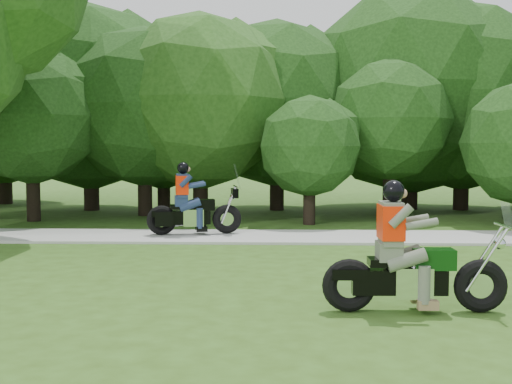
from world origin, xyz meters
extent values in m
plane|color=#314D16|center=(0.00, 0.00, 0.00)|extent=(100.00, 100.00, 0.00)
cube|color=#A0A09B|center=(0.00, 8.00, 0.03)|extent=(60.00, 2.20, 0.06)
cylinder|color=black|center=(-4.37, 12.82, 0.90)|extent=(0.48, 0.48, 1.80)
sphere|color=#214915|center=(-4.37, 12.82, 3.62)|extent=(5.62, 5.62, 5.62)
cylinder|color=black|center=(-1.03, 10.69, 0.64)|extent=(0.34, 0.34, 1.28)
sphere|color=#16330F|center=(-1.03, 10.69, 2.22)|extent=(2.88, 2.88, 2.88)
cylinder|color=black|center=(-8.35, 14.50, 0.90)|extent=(0.52, 0.52, 1.80)
sphere|color=#16330F|center=(-8.35, 14.50, 3.88)|extent=(6.41, 6.41, 6.41)
cylinder|color=black|center=(-5.75, 14.04, 0.77)|extent=(0.43, 0.43, 1.54)
sphere|color=#16330F|center=(-5.75, 14.04, 3.03)|extent=(4.57, 4.57, 4.57)
cylinder|color=black|center=(-1.94, 14.75, 0.90)|extent=(0.49, 0.49, 1.80)
sphere|color=#16330F|center=(-1.94, 14.75, 3.67)|extent=(5.76, 5.76, 5.76)
cylinder|color=black|center=(2.72, 15.23, 0.90)|extent=(0.57, 0.57, 1.80)
sphere|color=#16330F|center=(2.72, 15.23, 4.18)|extent=(7.31, 7.31, 7.31)
cylinder|color=black|center=(4.45, 15.01, 0.90)|extent=(0.52, 0.52, 1.80)
sphere|color=#16330F|center=(4.45, 15.01, 3.90)|extent=(6.47, 6.47, 6.47)
cylinder|color=black|center=(1.49, 12.27, 0.90)|extent=(0.39, 0.39, 1.80)
sphere|color=#16330F|center=(1.49, 12.27, 3.02)|extent=(3.75, 3.75, 3.75)
cylinder|color=black|center=(-12.35, 16.81, 0.90)|extent=(0.51, 0.51, 1.80)
sphere|color=#16330F|center=(-12.35, 16.81, 3.78)|extent=(6.10, 6.10, 6.10)
cylinder|color=black|center=(-9.14, 11.26, 0.88)|extent=(0.40, 0.40, 1.77)
sphere|color=#16330F|center=(-9.14, 11.26, 3.07)|extent=(4.01, 4.01, 4.01)
cylinder|color=black|center=(-6.15, 12.87, 0.90)|extent=(0.45, 0.45, 1.80)
sphere|color=#16330F|center=(-6.15, 12.87, 3.45)|extent=(5.08, 5.08, 5.08)
torus|color=black|center=(-0.98, 1.11, 0.36)|extent=(0.73, 0.22, 0.72)
torus|color=black|center=(0.78, 1.14, 0.36)|extent=(0.73, 0.22, 0.72)
cube|color=black|center=(-0.31, 1.12, 0.41)|extent=(1.27, 0.27, 0.33)
cube|color=silver|center=(-0.14, 1.12, 0.41)|extent=(0.50, 0.36, 0.41)
cube|color=black|center=(0.15, 1.13, 0.72)|extent=(0.54, 0.32, 0.27)
cube|color=black|center=(-0.45, 1.12, 0.68)|extent=(0.54, 0.34, 0.10)
cylinder|color=silver|center=(0.82, 1.14, 0.72)|extent=(0.56, 0.06, 0.86)
cylinder|color=silver|center=(1.06, 1.15, 1.17)|extent=(0.05, 0.66, 0.04)
cube|color=#4E5545|center=(-0.45, 1.12, 0.83)|extent=(0.32, 0.40, 0.25)
cube|color=#4E5545|center=(-0.43, 1.12, 1.20)|extent=(0.28, 0.44, 0.58)
cube|color=#FB2605|center=(-0.43, 1.12, 1.22)|extent=(0.31, 0.48, 0.45)
sphere|color=black|center=(-0.40, 1.12, 1.63)|extent=(0.29, 0.29, 0.29)
torus|color=black|center=(-4.74, 8.00, 0.42)|extent=(0.75, 0.34, 0.72)
torus|color=black|center=(-3.18, 8.32, 0.42)|extent=(0.75, 0.34, 0.72)
cube|color=black|center=(-4.15, 8.12, 0.47)|extent=(1.18, 0.47, 0.33)
cube|color=silver|center=(-3.99, 8.15, 0.47)|extent=(0.55, 0.44, 0.41)
cube|color=black|center=(-3.74, 8.20, 0.78)|extent=(0.59, 0.41, 0.27)
cube|color=black|center=(-4.27, 8.10, 0.74)|extent=(0.59, 0.43, 0.10)
cylinder|color=silver|center=(-3.14, 8.32, 0.78)|extent=(0.41, 0.12, 0.93)
cylinder|color=silver|center=(-2.97, 8.36, 1.23)|extent=(0.17, 0.65, 0.04)
cube|color=black|center=(-4.65, 7.79, 0.47)|extent=(0.45, 0.21, 0.35)
cube|color=black|center=(-4.74, 8.24, 0.47)|extent=(0.45, 0.21, 0.35)
cube|color=#1B3248|center=(-4.27, 8.10, 0.89)|extent=(0.38, 0.44, 0.25)
cube|color=#1B3248|center=(-4.25, 8.10, 1.26)|extent=(0.35, 0.48, 0.58)
cube|color=#FB2605|center=(-4.25, 8.10, 1.28)|extent=(0.39, 0.52, 0.45)
sphere|color=black|center=(-4.22, 8.11, 1.69)|extent=(0.29, 0.29, 0.29)
camera|label=1|loc=(-1.95, -7.39, 2.23)|focal=45.00mm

